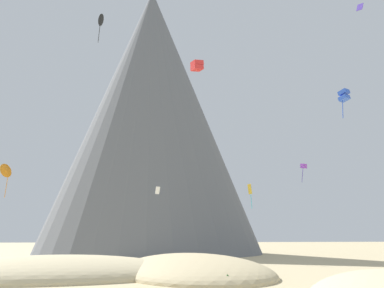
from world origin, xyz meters
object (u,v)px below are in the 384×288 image
(kite_blue_mid, at_px, (344,96))
(kite_violet_mid, at_px, (304,166))
(kite_black_high, at_px, (100,20))
(rock_massif, at_px, (145,127))
(bush_mid_center, at_px, (227,281))
(kite_red_mid, at_px, (197,66))
(kite_orange_low, at_px, (6,171))
(kite_gold_low, at_px, (250,192))
(kite_indigo_high, at_px, (360,7))
(kite_white_low, at_px, (158,190))

(kite_blue_mid, height_order, kite_violet_mid, kite_blue_mid)
(kite_black_high, bearing_deg, kite_violet_mid, 127.42)
(rock_massif, height_order, kite_black_high, rock_massif)
(bush_mid_center, height_order, kite_black_high, kite_black_high)
(kite_red_mid, height_order, kite_blue_mid, kite_red_mid)
(kite_orange_low, distance_m, kite_blue_mid, 50.90)
(rock_massif, xyz_separation_m, kite_blue_mid, (20.07, -53.87, -7.64))
(kite_red_mid, distance_m, kite_gold_low, 22.30)
(kite_red_mid, height_order, kite_orange_low, kite_red_mid)
(kite_black_high, xyz_separation_m, kite_indigo_high, (37.55, -3.51, 2.42))
(kite_black_high, bearing_deg, kite_gold_low, 113.94)
(kite_red_mid, bearing_deg, kite_indigo_high, 88.83)
(kite_gold_low, xyz_separation_m, kite_violet_mid, (11.68, 9.84, 5.21))
(rock_massif, relative_size, kite_orange_low, 10.78)
(kite_red_mid, distance_m, kite_indigo_high, 29.59)
(rock_massif, bearing_deg, kite_white_low, -87.58)
(kite_red_mid, xyz_separation_m, kite_white_low, (-3.73, 15.23, -13.47))
(kite_violet_mid, bearing_deg, kite_red_mid, 22.42)
(kite_orange_low, relative_size, kite_black_high, 1.21)
(kite_blue_mid, bearing_deg, rock_massif, 76.19)
(kite_orange_low, bearing_deg, kite_violet_mid, -52.71)
(kite_red_mid, height_order, kite_gold_low, kite_red_mid)
(kite_red_mid, relative_size, kite_black_high, 0.36)
(kite_indigo_high, bearing_deg, kite_violet_mid, -154.02)
(kite_red_mid, distance_m, kite_violet_mid, 33.67)
(bush_mid_center, relative_size, kite_red_mid, 0.90)
(bush_mid_center, height_order, kite_red_mid, kite_red_mid)
(kite_blue_mid, distance_m, kite_black_high, 36.70)
(kite_orange_low, height_order, kite_white_low, kite_orange_low)
(kite_blue_mid, height_order, kite_white_low, kite_blue_mid)
(kite_red_mid, bearing_deg, kite_orange_low, -150.57)
(kite_white_low, bearing_deg, kite_blue_mid, 163.20)
(kite_red_mid, bearing_deg, kite_gold_low, 126.69)
(kite_white_low, xyz_separation_m, kite_indigo_high, (28.84, -6.54, 26.48))
(kite_gold_low, relative_size, kite_violet_mid, 1.11)
(bush_mid_center, bearing_deg, kite_violet_mid, 62.79)
(bush_mid_center, distance_m, rock_massif, 68.87)
(kite_red_mid, bearing_deg, kite_black_high, -154.70)
(kite_red_mid, height_order, kite_indigo_high, kite_indigo_high)
(kite_gold_low, bearing_deg, bush_mid_center, -18.30)
(kite_orange_low, relative_size, kite_white_low, 4.84)
(kite_red_mid, height_order, kite_white_low, kite_red_mid)
(bush_mid_center, bearing_deg, rock_massif, 94.76)
(rock_massif, relative_size, kite_white_low, 52.16)
(kite_blue_mid, bearing_deg, kite_red_mid, 122.09)
(kite_orange_low, xyz_separation_m, kite_gold_low, (36.15, -7.66, -3.52))
(kite_white_low, height_order, kite_gold_low, kite_gold_low)
(rock_massif, bearing_deg, kite_indigo_high, -51.97)
(kite_violet_mid, bearing_deg, kite_gold_low, 13.39)
(bush_mid_center, relative_size, kite_black_high, 0.32)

